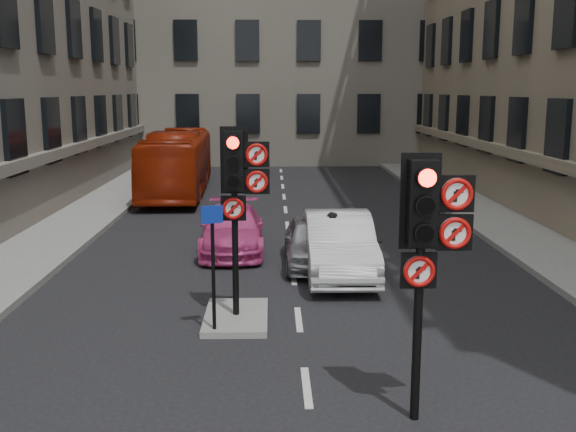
{
  "coord_description": "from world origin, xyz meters",
  "views": [
    {
      "loc": [
        -0.51,
        -7.36,
        4.37
      ],
      "look_at": [
        -0.28,
        2.0,
        2.6
      ],
      "focal_mm": 42.0,
      "sensor_mm": 36.0,
      "label": 1
    }
  ],
  "objects_px": {
    "signal_far": "(239,181)",
    "motorcycle": "(366,258)",
    "car_white": "(339,244)",
    "bus_red": "(177,163)",
    "car_silver": "(313,241)",
    "signal_near": "(428,231)",
    "car_pink": "(232,229)",
    "info_sign": "(213,250)",
    "motorcyclist": "(331,243)"
  },
  "relations": [
    {
      "from": "car_silver",
      "to": "car_pink",
      "type": "relative_size",
      "value": 0.87
    },
    {
      "from": "signal_near",
      "to": "car_silver",
      "type": "relative_size",
      "value": 0.99
    },
    {
      "from": "motorcycle",
      "to": "car_pink",
      "type": "bearing_deg",
      "value": 130.93
    },
    {
      "from": "car_white",
      "to": "bus_red",
      "type": "bearing_deg",
      "value": 113.97
    },
    {
      "from": "signal_near",
      "to": "motorcyclist",
      "type": "xyz_separation_m",
      "value": [
        -0.59,
        7.21,
        -1.82
      ]
    },
    {
      "from": "info_sign",
      "to": "motorcycle",
      "type": "bearing_deg",
      "value": 26.91
    },
    {
      "from": "signal_far",
      "to": "motorcycle",
      "type": "xyz_separation_m",
      "value": [
        2.78,
        2.61,
        -2.16
      ]
    },
    {
      "from": "signal_near",
      "to": "motorcyclist",
      "type": "distance_m",
      "value": 7.46
    },
    {
      "from": "car_pink",
      "to": "motorcycle",
      "type": "xyz_separation_m",
      "value": [
        3.25,
        -3.05,
        -0.06
      ]
    },
    {
      "from": "motorcycle",
      "to": "car_white",
      "type": "bearing_deg",
      "value": 128.45
    },
    {
      "from": "car_white",
      "to": "motorcycle",
      "type": "distance_m",
      "value": 0.85
    },
    {
      "from": "car_pink",
      "to": "bus_red",
      "type": "height_order",
      "value": "bus_red"
    },
    {
      "from": "info_sign",
      "to": "motorcyclist",
      "type": "bearing_deg",
      "value": 38.81
    },
    {
      "from": "car_silver",
      "to": "car_pink",
      "type": "bearing_deg",
      "value": 144.56
    },
    {
      "from": "signal_near",
      "to": "car_white",
      "type": "distance_m",
      "value": 7.45
    },
    {
      "from": "motorcyclist",
      "to": "car_pink",
      "type": "bearing_deg",
      "value": -56.23
    },
    {
      "from": "bus_red",
      "to": "motorcycle",
      "type": "distance_m",
      "value": 14.62
    },
    {
      "from": "signal_near",
      "to": "signal_far",
      "type": "height_order",
      "value": "signal_far"
    },
    {
      "from": "signal_near",
      "to": "motorcycle",
      "type": "xyz_separation_m",
      "value": [
        0.18,
        6.61,
        -2.04
      ]
    },
    {
      "from": "car_white",
      "to": "bus_red",
      "type": "distance_m",
      "value": 13.83
    },
    {
      "from": "signal_far",
      "to": "car_pink",
      "type": "distance_m",
      "value": 6.05
    },
    {
      "from": "signal_near",
      "to": "motorcycle",
      "type": "height_order",
      "value": "signal_near"
    },
    {
      "from": "car_pink",
      "to": "motorcycle",
      "type": "bearing_deg",
      "value": -44.84
    },
    {
      "from": "car_silver",
      "to": "motorcycle",
      "type": "relative_size",
      "value": 1.99
    },
    {
      "from": "signal_far",
      "to": "motorcycle",
      "type": "relative_size",
      "value": 1.98
    },
    {
      "from": "bus_red",
      "to": "info_sign",
      "type": "height_order",
      "value": "bus_red"
    },
    {
      "from": "car_white",
      "to": "motorcycle",
      "type": "xyz_separation_m",
      "value": [
        0.58,
        -0.59,
        -0.19
      ]
    },
    {
      "from": "car_silver",
      "to": "motorcyclist",
      "type": "xyz_separation_m",
      "value": [
        0.37,
        -0.9,
        0.15
      ]
    },
    {
      "from": "car_silver",
      "to": "car_white",
      "type": "xyz_separation_m",
      "value": [
        0.55,
        -0.91,
        0.12
      ]
    },
    {
      "from": "car_pink",
      "to": "motorcycle",
      "type": "distance_m",
      "value": 4.46
    },
    {
      "from": "car_pink",
      "to": "motorcyclist",
      "type": "relative_size",
      "value": 2.72
    },
    {
      "from": "car_white",
      "to": "motorcyclist",
      "type": "xyz_separation_m",
      "value": [
        -0.18,
        0.01,
        0.03
      ]
    },
    {
      "from": "car_silver",
      "to": "signal_far",
      "type": "bearing_deg",
      "value": -111.22
    },
    {
      "from": "signal_near",
      "to": "info_sign",
      "type": "distance_m",
      "value": 4.51
    },
    {
      "from": "car_pink",
      "to": "motorcycle",
      "type": "height_order",
      "value": "car_pink"
    },
    {
      "from": "signal_far",
      "to": "car_white",
      "type": "xyz_separation_m",
      "value": [
        2.2,
        3.21,
        -1.97
      ]
    },
    {
      "from": "car_pink",
      "to": "info_sign",
      "type": "xyz_separation_m",
      "value": [
        0.04,
        -6.47,
        0.98
      ]
    },
    {
      "from": "bus_red",
      "to": "motorcyclist",
      "type": "height_order",
      "value": "bus_red"
    },
    {
      "from": "bus_red",
      "to": "signal_far",
      "type": "bearing_deg",
      "value": -79.97
    },
    {
      "from": "car_white",
      "to": "motorcycle",
      "type": "relative_size",
      "value": 2.46
    },
    {
      "from": "motorcycle",
      "to": "signal_far",
      "type": "bearing_deg",
      "value": -142.76
    },
    {
      "from": "signal_far",
      "to": "info_sign",
      "type": "bearing_deg",
      "value": -118.23
    },
    {
      "from": "car_silver",
      "to": "info_sign",
      "type": "height_order",
      "value": "info_sign"
    },
    {
      "from": "bus_red",
      "to": "car_silver",
      "type": "bearing_deg",
      "value": -68.87
    },
    {
      "from": "car_silver",
      "to": "car_pink",
      "type": "xyz_separation_m",
      "value": [
        -2.12,
        1.54,
        -0.01
      ]
    },
    {
      "from": "signal_far",
      "to": "motorcycle",
      "type": "bearing_deg",
      "value": 43.21
    },
    {
      "from": "motorcycle",
      "to": "motorcyclist",
      "type": "xyz_separation_m",
      "value": [
        -0.77,
        0.6,
        0.22
      ]
    },
    {
      "from": "bus_red",
      "to": "info_sign",
      "type": "relative_size",
      "value": 4.21
    },
    {
      "from": "car_white",
      "to": "bus_red",
      "type": "height_order",
      "value": "bus_red"
    },
    {
      "from": "car_pink",
      "to": "info_sign",
      "type": "height_order",
      "value": "info_sign"
    }
  ]
}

